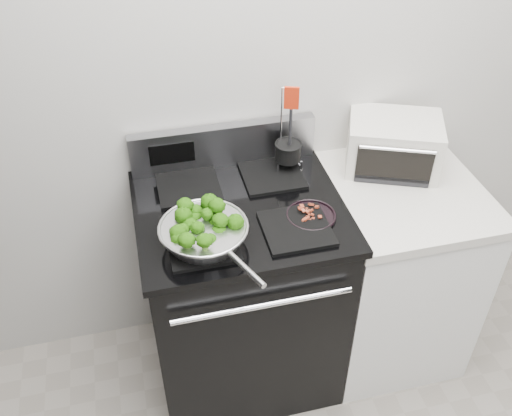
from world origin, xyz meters
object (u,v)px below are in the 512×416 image
object	(u,v)px
toaster_oven	(393,144)
bacon_plate	(311,214)
gas_range	(242,291)
skillet	(204,233)
utensil_holder	(288,156)

from	to	relation	value
toaster_oven	bacon_plate	bearing A→B (deg)	-125.26
gas_range	skillet	size ratio (longest dim) A/B	2.39
utensil_holder	bacon_plate	bearing A→B (deg)	-70.20
gas_range	bacon_plate	xyz separation A→B (m)	(0.24, -0.12, 0.48)
skillet	bacon_plate	distance (m)	0.41
gas_range	toaster_oven	xyz separation A→B (m)	(0.69, 0.16, 0.54)
bacon_plate	toaster_oven	distance (m)	0.53
utensil_holder	gas_range	bearing A→B (deg)	-121.37
gas_range	bacon_plate	distance (m)	0.55
skillet	utensil_holder	distance (m)	0.55
skillet	gas_range	bearing A→B (deg)	22.62
skillet	toaster_oven	xyz separation A→B (m)	(0.85, 0.33, 0.03)
gas_range	utensil_holder	bearing A→B (deg)	38.75
bacon_plate	toaster_oven	size ratio (longest dim) A/B	0.41
gas_range	toaster_oven	size ratio (longest dim) A/B	2.52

